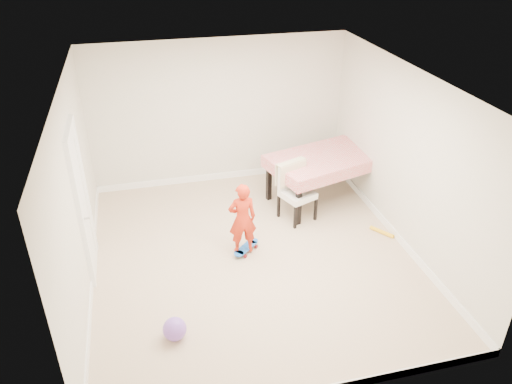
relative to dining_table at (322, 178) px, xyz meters
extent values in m
plane|color=tan|center=(-1.53, -1.32, -0.41)|extent=(5.00, 5.00, 0.00)
cube|color=silver|center=(-1.53, -1.32, 2.17)|extent=(4.50, 5.00, 0.04)
cube|color=beige|center=(-1.53, 1.16, 0.89)|extent=(4.50, 0.04, 2.60)
cube|color=beige|center=(-1.53, -3.80, 0.89)|extent=(4.50, 0.04, 2.60)
cube|color=beige|center=(-3.76, -1.32, 0.89)|extent=(0.04, 5.00, 2.60)
cube|color=beige|center=(0.70, -1.32, 0.89)|extent=(0.04, 5.00, 2.60)
cube|color=white|center=(-3.75, -1.02, 0.61)|extent=(0.11, 0.94, 2.11)
cube|color=white|center=(-1.53, 1.17, -0.35)|extent=(4.50, 0.02, 0.12)
cube|color=white|center=(-3.77, -1.32, -0.35)|extent=(0.02, 5.00, 0.12)
cube|color=white|center=(0.71, -1.32, -0.35)|extent=(0.02, 5.00, 0.12)
imported|color=red|center=(-1.65, -1.20, 0.14)|extent=(0.41, 0.27, 1.11)
sphere|color=#8353C8|center=(-2.79, -2.66, -0.27)|extent=(0.28, 0.28, 0.28)
cylinder|color=yellow|center=(0.56, -1.24, -0.38)|extent=(0.28, 0.36, 0.06)
camera|label=1|loc=(-2.89, -7.03, 3.97)|focal=35.00mm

